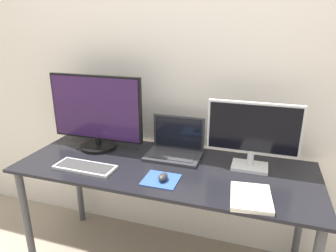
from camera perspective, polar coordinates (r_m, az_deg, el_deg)
name	(u,v)px	position (r m, az deg, el deg)	size (l,w,h in m)	color
wall_back	(183,66)	(1.94, 2.96, 11.34)	(7.00, 0.05, 2.50)	silver
desk	(164,180)	(1.77, -0.72, -10.21)	(1.69, 0.65, 0.73)	black
monitor_left	(96,113)	(1.95, -13.55, 2.42)	(0.62, 0.24, 0.48)	black
monitor_right	(253,133)	(1.69, 15.86, -1.33)	(0.50, 0.14, 0.38)	silver
laptop	(175,146)	(1.85, 1.42, -3.87)	(0.33, 0.23, 0.23)	#333338
keyboard	(85,167)	(1.76, -15.54, -7.55)	(0.35, 0.14, 0.02)	silver
mousepad	(161,180)	(1.58, -1.33, -10.19)	(0.18, 0.17, 0.00)	#2D519E
mouse	(163,177)	(1.57, -0.97, -9.69)	(0.05, 0.07, 0.04)	#333333
book	(251,197)	(1.48, 15.51, -12.98)	(0.21, 0.26, 0.02)	silver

